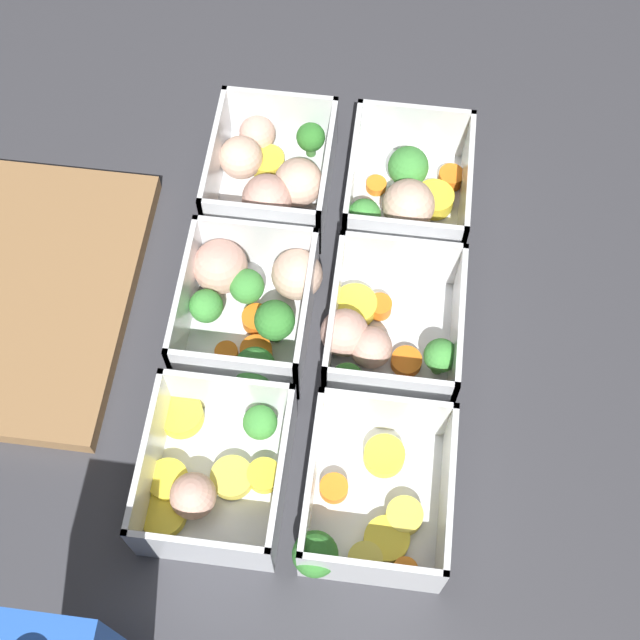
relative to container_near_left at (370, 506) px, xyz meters
The scene contains 8 objects.
ground_plane 0.17m from the container_near_left, 20.66° to the left, with size 4.00×4.00×0.00m, color #38383D.
container_near_left is the anchor object (origin of this frame).
container_near_center 0.15m from the container_near_left, ahead, with size 0.14×0.12×0.07m.
container_near_right 0.31m from the container_near_left, ahead, with size 0.15×0.12×0.07m.
container_far_left 0.13m from the container_near_left, 84.53° to the left, with size 0.14×0.12×0.07m.
container_far_center 0.21m from the container_near_left, 36.10° to the left, with size 0.14×0.12×0.07m.
container_far_right 0.34m from the container_near_left, 22.13° to the left, with size 0.14×0.12×0.07m.
cutting_board 0.36m from the container_near_left, 64.37° to the left, with size 0.28×0.18×0.02m.
Camera 1 is at (-0.36, -0.05, 0.73)m, focal length 50.00 mm.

